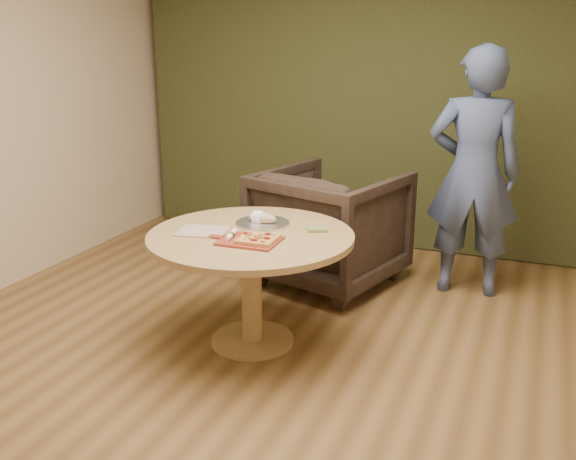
{
  "coord_description": "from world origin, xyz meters",
  "views": [
    {
      "loc": [
        1.39,
        -2.91,
        1.96
      ],
      "look_at": [
        0.1,
        0.25,
        0.9
      ],
      "focal_mm": 40.0,
      "sensor_mm": 36.0,
      "label": 1
    }
  ],
  "objects_px": {
    "flatbread_pizza": "(258,239)",
    "cutlery_roll": "(231,235)",
    "pizza_paddle": "(248,241)",
    "person_standing": "(474,174)",
    "pedestal_table": "(251,255)",
    "serving_tray": "(263,223)",
    "armchair": "(330,221)",
    "bread_roll": "(261,218)"
  },
  "relations": [
    {
      "from": "cutlery_roll",
      "to": "bread_roll",
      "type": "bearing_deg",
      "value": 73.85
    },
    {
      "from": "flatbread_pizza",
      "to": "cutlery_roll",
      "type": "height_order",
      "value": "flatbread_pizza"
    },
    {
      "from": "pedestal_table",
      "to": "person_standing",
      "type": "height_order",
      "value": "person_standing"
    },
    {
      "from": "flatbread_pizza",
      "to": "bread_roll",
      "type": "height_order",
      "value": "bread_roll"
    },
    {
      "from": "pedestal_table",
      "to": "person_standing",
      "type": "xyz_separation_m",
      "value": [
        1.17,
        1.43,
        0.33
      ]
    },
    {
      "from": "person_standing",
      "to": "flatbread_pizza",
      "type": "bearing_deg",
      "value": 48.03
    },
    {
      "from": "pedestal_table",
      "to": "serving_tray",
      "type": "bearing_deg",
      "value": 93.77
    },
    {
      "from": "pizza_paddle",
      "to": "serving_tray",
      "type": "relative_size",
      "value": 1.26
    },
    {
      "from": "pedestal_table",
      "to": "pizza_paddle",
      "type": "xyz_separation_m",
      "value": [
        0.06,
        -0.15,
        0.15
      ]
    },
    {
      "from": "pizza_paddle",
      "to": "serving_tray",
      "type": "distance_m",
      "value": 0.37
    },
    {
      "from": "person_standing",
      "to": "serving_tray",
      "type": "bearing_deg",
      "value": 37.37
    },
    {
      "from": "pedestal_table",
      "to": "flatbread_pizza",
      "type": "bearing_deg",
      "value": -51.86
    },
    {
      "from": "bread_roll",
      "to": "pizza_paddle",
      "type": "bearing_deg",
      "value": -77.86
    },
    {
      "from": "flatbread_pizza",
      "to": "armchair",
      "type": "xyz_separation_m",
      "value": [
        0.0,
        1.36,
        -0.26
      ]
    },
    {
      "from": "bread_roll",
      "to": "armchair",
      "type": "bearing_deg",
      "value": 81.47
    },
    {
      "from": "cutlery_roll",
      "to": "pedestal_table",
      "type": "bearing_deg",
      "value": 58.38
    },
    {
      "from": "pizza_paddle",
      "to": "cutlery_roll",
      "type": "relative_size",
      "value": 2.26
    },
    {
      "from": "armchair",
      "to": "person_standing",
      "type": "relative_size",
      "value": 0.55
    },
    {
      "from": "person_standing",
      "to": "armchair",
      "type": "bearing_deg",
      "value": 3.75
    },
    {
      "from": "flatbread_pizza",
      "to": "person_standing",
      "type": "distance_m",
      "value": 1.91
    },
    {
      "from": "pedestal_table",
      "to": "cutlery_roll",
      "type": "xyz_separation_m",
      "value": [
        -0.06,
        -0.15,
        0.17
      ]
    },
    {
      "from": "armchair",
      "to": "serving_tray",
      "type": "bearing_deg",
      "value": 97.9
    },
    {
      "from": "flatbread_pizza",
      "to": "cutlery_roll",
      "type": "distance_m",
      "value": 0.18
    },
    {
      "from": "cutlery_roll",
      "to": "armchair",
      "type": "xyz_separation_m",
      "value": [
        0.19,
        1.36,
        -0.27
      ]
    },
    {
      "from": "cutlery_roll",
      "to": "serving_tray",
      "type": "relative_size",
      "value": 0.56
    },
    {
      "from": "pedestal_table",
      "to": "cutlery_roll",
      "type": "height_order",
      "value": "cutlery_roll"
    },
    {
      "from": "serving_tray",
      "to": "bread_roll",
      "type": "bearing_deg",
      "value": 180.0
    },
    {
      "from": "flatbread_pizza",
      "to": "cutlery_roll",
      "type": "xyz_separation_m",
      "value": [
        -0.18,
        0.0,
        0.0
      ]
    },
    {
      "from": "serving_tray",
      "to": "bread_roll",
      "type": "relative_size",
      "value": 1.84
    },
    {
      "from": "pedestal_table",
      "to": "person_standing",
      "type": "relative_size",
      "value": 0.69
    },
    {
      "from": "bread_roll",
      "to": "armchair",
      "type": "xyz_separation_m",
      "value": [
        0.15,
        1.0,
        -0.28
      ]
    },
    {
      "from": "pizza_paddle",
      "to": "serving_tray",
      "type": "xyz_separation_m",
      "value": [
        -0.07,
        0.37,
        -0.0
      ]
    },
    {
      "from": "serving_tray",
      "to": "armchair",
      "type": "height_order",
      "value": "armchair"
    },
    {
      "from": "armchair",
      "to": "bread_roll",
      "type": "bearing_deg",
      "value": 97.4
    },
    {
      "from": "flatbread_pizza",
      "to": "person_standing",
      "type": "xyz_separation_m",
      "value": [
        1.05,
        1.59,
        0.16
      ]
    },
    {
      "from": "pedestal_table",
      "to": "serving_tray",
      "type": "height_order",
      "value": "serving_tray"
    },
    {
      "from": "flatbread_pizza",
      "to": "pedestal_table",
      "type": "bearing_deg",
      "value": 128.14
    },
    {
      "from": "cutlery_roll",
      "to": "bread_roll",
      "type": "xyz_separation_m",
      "value": [
        0.04,
        0.36,
        0.01
      ]
    },
    {
      "from": "serving_tray",
      "to": "bread_roll",
      "type": "height_order",
      "value": "bread_roll"
    },
    {
      "from": "pizza_paddle",
      "to": "person_standing",
      "type": "relative_size",
      "value": 0.24
    },
    {
      "from": "flatbread_pizza",
      "to": "armchair",
      "type": "distance_m",
      "value": 1.39
    },
    {
      "from": "pedestal_table",
      "to": "armchair",
      "type": "xyz_separation_m",
      "value": [
        0.13,
        1.21,
        -0.09
      ]
    }
  ]
}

